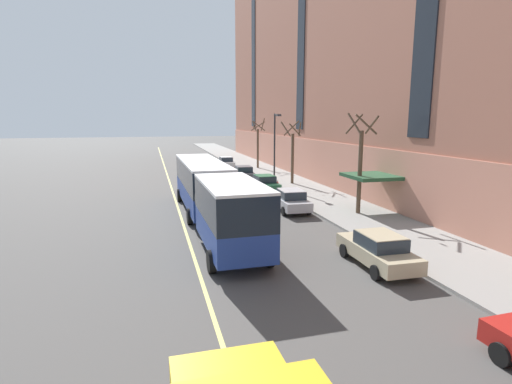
{
  "coord_description": "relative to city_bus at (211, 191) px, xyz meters",
  "views": [
    {
      "loc": [
        -4.19,
        -21.77,
        6.52
      ],
      "look_at": [
        2.35,
        2.97,
        1.8
      ],
      "focal_mm": 28.0,
      "sensor_mm": 36.0,
      "label": 1
    }
  ],
  "objects": [
    {
      "name": "ground_plane",
      "position": [
        0.72,
        -2.36,
        -2.1
      ],
      "size": [
        260.0,
        260.0,
        0.0
      ],
      "primitive_type": "plane",
      "color": "#4C4947"
    },
    {
      "name": "sidewalk",
      "position": [
        10.08,
        0.64,
        -2.02
      ],
      "size": [
        5.48,
        160.0,
        0.15
      ],
      "primitive_type": "cube",
      "color": "gray",
      "rests_on": "ground"
    },
    {
      "name": "city_bus",
      "position": [
        0.0,
        0.0,
        0.0
      ],
      "size": [
        3.15,
        18.84,
        3.62
      ],
      "color": "navy",
      "rests_on": "ground"
    },
    {
      "name": "parked_car_champagne_1",
      "position": [
        6.1,
        -9.13,
        -1.32
      ],
      "size": [
        2.02,
        4.62,
        1.56
      ],
      "color": "#BCAD89",
      "rests_on": "ground"
    },
    {
      "name": "parked_car_white_2",
      "position": [
        6.15,
        27.96,
        -1.32
      ],
      "size": [
        1.91,
        4.2,
        1.56
      ],
      "color": "silver",
      "rests_on": "ground"
    },
    {
      "name": "parked_car_green_3",
      "position": [
        6.24,
        9.81,
        -1.32
      ],
      "size": [
        2.13,
        4.35,
        1.56
      ],
      "color": "#23603D",
      "rests_on": "ground"
    },
    {
      "name": "parked_car_silver_4",
      "position": [
        6.05,
        2.26,
        -1.32
      ],
      "size": [
        2.14,
        4.7,
        1.56
      ],
      "color": "#B7B7BC",
      "rests_on": "ground"
    },
    {
      "name": "parked_car_darkgray_5",
      "position": [
        6.02,
        17.0,
        -1.32
      ],
      "size": [
        2.09,
        4.37,
        1.56
      ],
      "color": "#4C4C51",
      "rests_on": "ground"
    },
    {
      "name": "street_tree_mid_block",
      "position": [
        10.1,
        -0.16,
        1.53
      ],
      "size": [
        1.75,
        1.85,
        6.74
      ],
      "color": "brown",
      "rests_on": "sidewalk"
    },
    {
      "name": "street_tree_far_uptown",
      "position": [
        10.1,
        13.08,
        1.21
      ],
      "size": [
        1.96,
        1.96,
        6.2
      ],
      "color": "brown",
      "rests_on": "sidewalk"
    },
    {
      "name": "street_tree_far_downtown",
      "position": [
        10.14,
        26.32,
        1.27
      ],
      "size": [
        2.09,
        2.13,
        6.41
      ],
      "color": "brown",
      "rests_on": "sidewalk"
    },
    {
      "name": "street_lamp",
      "position": [
        7.94,
        11.92,
        2.24
      ],
      "size": [
        0.36,
        1.48,
        6.83
      ],
      "color": "#2D2D30",
      "rests_on": "sidewalk"
    },
    {
      "name": "fire_hydrant",
      "position": [
        7.84,
        10.92,
        -1.61
      ],
      "size": [
        0.42,
        0.24,
        0.72
      ],
      "color": "red",
      "rests_on": "sidewalk"
    },
    {
      "name": "lane_centerline",
      "position": [
        -1.7,
        0.64,
        -2.1
      ],
      "size": [
        0.16,
        140.0,
        0.01
      ],
      "primitive_type": "cube",
      "color": "#E0D66B",
      "rests_on": "ground"
    }
  ]
}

